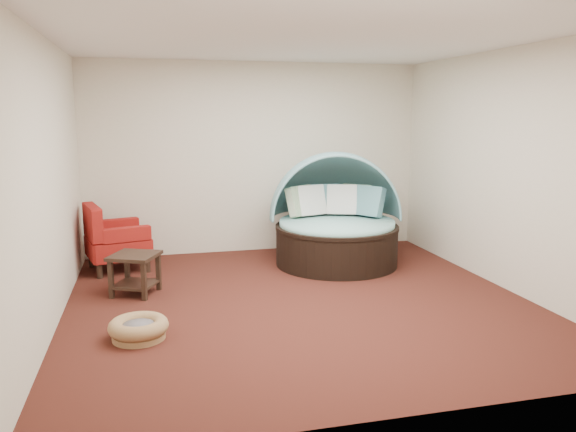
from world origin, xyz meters
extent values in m
plane|color=#4A1D15|center=(0.00, 0.00, 0.00)|extent=(5.00, 5.00, 0.00)
plane|color=beige|center=(0.00, 2.50, 1.40)|extent=(5.00, 0.00, 5.00)
plane|color=beige|center=(0.00, -2.50, 1.40)|extent=(5.00, 0.00, 5.00)
plane|color=beige|center=(-2.50, 0.00, 1.40)|extent=(0.00, 5.00, 5.00)
plane|color=beige|center=(2.50, 0.00, 1.40)|extent=(0.00, 5.00, 5.00)
plane|color=white|center=(0.00, 0.00, 2.80)|extent=(5.00, 5.00, 0.00)
cylinder|color=black|center=(0.90, 1.40, 0.25)|extent=(1.95, 1.95, 0.51)
cylinder|color=black|center=(0.90, 1.40, 0.53)|extent=(1.98, 1.98, 0.05)
cylinder|color=#96DBD7|center=(0.90, 1.40, 0.56)|extent=(1.85, 1.85, 0.11)
cube|color=#3A6843|center=(0.49, 1.78, 0.84)|extent=(0.49, 0.44, 0.44)
cube|color=white|center=(0.64, 1.79, 0.84)|extent=(0.47, 0.35, 0.44)
cube|color=#5B959F|center=(0.88, 1.87, 0.84)|extent=(0.43, 0.26, 0.44)
cube|color=white|center=(1.10, 1.76, 0.84)|extent=(0.48, 0.37, 0.44)
cube|color=#3A6843|center=(1.31, 1.72, 0.84)|extent=(0.48, 0.45, 0.44)
cube|color=#5B959F|center=(1.42, 1.53, 0.84)|extent=(0.44, 0.49, 0.44)
cylinder|color=brown|center=(-1.72, -0.65, 0.03)|extent=(0.59, 0.59, 0.06)
torus|color=brown|center=(-1.72, -0.65, 0.12)|extent=(0.66, 0.66, 0.14)
cylinder|color=#615C61|center=(-1.72, -0.65, 0.10)|extent=(0.39, 0.39, 0.08)
cylinder|color=black|center=(-2.22, 1.47, 0.09)|extent=(0.09, 0.09, 0.18)
cylinder|color=black|center=(-2.37, 2.06, 0.09)|extent=(0.09, 0.09, 0.18)
cylinder|color=black|center=(-1.63, 1.62, 0.09)|extent=(0.09, 0.09, 0.18)
cylinder|color=black|center=(-1.78, 2.21, 0.09)|extent=(0.09, 0.09, 0.18)
cube|color=maroon|center=(-2.00, 1.84, 0.31)|extent=(0.92, 0.92, 0.26)
cube|color=maroon|center=(-2.29, 1.76, 0.67)|extent=(0.32, 0.77, 0.45)
cube|color=maroon|center=(-1.87, 1.54, 0.54)|extent=(0.62, 0.27, 0.18)
cube|color=maroon|center=(-2.03, 2.17, 0.54)|extent=(0.62, 0.27, 0.18)
cube|color=black|center=(-1.76, 0.71, 0.45)|extent=(0.65, 0.65, 0.04)
cube|color=black|center=(-1.76, 0.71, 0.12)|extent=(0.58, 0.58, 0.03)
cube|color=black|center=(-2.03, 0.61, 0.22)|extent=(0.07, 0.07, 0.43)
cube|color=black|center=(-1.86, 0.97, 0.22)|extent=(0.07, 0.07, 0.43)
cube|color=black|center=(-1.67, 0.45, 0.22)|extent=(0.07, 0.07, 0.43)
cube|color=black|center=(-1.50, 0.81, 0.22)|extent=(0.07, 0.07, 0.43)
camera|label=1|loc=(-1.56, -5.74, 2.05)|focal=35.00mm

